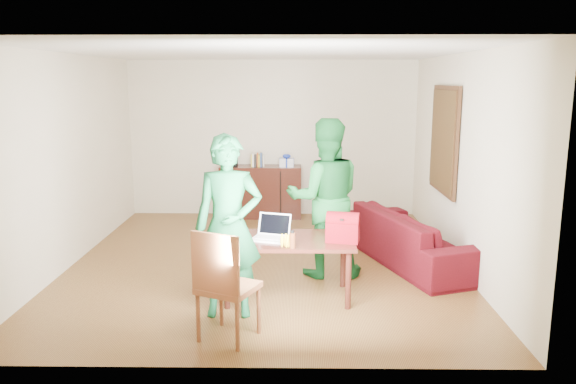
{
  "coord_description": "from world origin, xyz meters",
  "views": [
    {
      "loc": [
        0.41,
        -7.06,
        2.38
      ],
      "look_at": [
        0.32,
        -0.98,
        1.15
      ],
      "focal_mm": 35.0,
      "sensor_mm": 36.0,
      "label": 1
    }
  ],
  "objects_px": {
    "person_near": "(229,227)",
    "person_far": "(325,198)",
    "bottle": "(292,239)",
    "laptop": "(269,236)",
    "chair": "(228,307)",
    "sofa": "(413,237)",
    "red_bag": "(343,230)",
    "table": "(288,246)"
  },
  "relations": [
    {
      "from": "chair",
      "to": "bottle",
      "type": "distance_m",
      "value": 1.01
    },
    {
      "from": "laptop",
      "to": "sofa",
      "type": "relative_size",
      "value": 0.18
    },
    {
      "from": "chair",
      "to": "bottle",
      "type": "xyz_separation_m",
      "value": [
        0.59,
        0.68,
        0.45
      ]
    },
    {
      "from": "person_near",
      "to": "person_far",
      "type": "xyz_separation_m",
      "value": [
        1.02,
        1.22,
        0.04
      ]
    },
    {
      "from": "laptop",
      "to": "sofa",
      "type": "distance_m",
      "value": 2.27
    },
    {
      "from": "chair",
      "to": "red_bag",
      "type": "height_order",
      "value": "chair"
    },
    {
      "from": "bottle",
      "to": "red_bag",
      "type": "relative_size",
      "value": 0.53
    },
    {
      "from": "person_near",
      "to": "laptop",
      "type": "distance_m",
      "value": 0.6
    },
    {
      "from": "chair",
      "to": "red_bag",
      "type": "relative_size",
      "value": 3.08
    },
    {
      "from": "person_far",
      "to": "sofa",
      "type": "relative_size",
      "value": 0.83
    },
    {
      "from": "person_near",
      "to": "red_bag",
      "type": "height_order",
      "value": "person_near"
    },
    {
      "from": "table",
      "to": "chair",
      "type": "xyz_separation_m",
      "value": [
        -0.54,
        -1.02,
        -0.28
      ]
    },
    {
      "from": "red_bag",
      "to": "sofa",
      "type": "relative_size",
      "value": 0.15
    },
    {
      "from": "person_near",
      "to": "red_bag",
      "type": "bearing_deg",
      "value": 14.23
    },
    {
      "from": "person_near",
      "to": "sofa",
      "type": "distance_m",
      "value": 2.85
    },
    {
      "from": "chair",
      "to": "red_bag",
      "type": "bearing_deg",
      "value": 64.0
    },
    {
      "from": "red_bag",
      "to": "table",
      "type": "bearing_deg",
      "value": -177.89
    },
    {
      "from": "chair",
      "to": "red_bag",
      "type": "distance_m",
      "value": 1.53
    },
    {
      "from": "red_bag",
      "to": "sofa",
      "type": "distance_m",
      "value": 1.76
    },
    {
      "from": "person_near",
      "to": "bottle",
      "type": "height_order",
      "value": "person_near"
    },
    {
      "from": "table",
      "to": "red_bag",
      "type": "distance_m",
      "value": 0.63
    },
    {
      "from": "laptop",
      "to": "bottle",
      "type": "relative_size",
      "value": 2.35
    },
    {
      "from": "chair",
      "to": "bottle",
      "type": "height_order",
      "value": "chair"
    },
    {
      "from": "person_near",
      "to": "laptop",
      "type": "xyz_separation_m",
      "value": [
        0.39,
        0.41,
        -0.21
      ]
    },
    {
      "from": "table",
      "to": "person_near",
      "type": "height_order",
      "value": "person_near"
    },
    {
      "from": "bottle",
      "to": "sofa",
      "type": "bearing_deg",
      "value": 45.16
    },
    {
      "from": "table",
      "to": "person_near",
      "type": "xyz_separation_m",
      "value": [
        -0.59,
        -0.47,
        0.34
      ]
    },
    {
      "from": "laptop",
      "to": "bottle",
      "type": "distance_m",
      "value": 0.38
    },
    {
      "from": "person_near",
      "to": "laptop",
      "type": "relative_size",
      "value": 4.35
    },
    {
      "from": "chair",
      "to": "laptop",
      "type": "xyz_separation_m",
      "value": [
        0.34,
        0.97,
        0.41
      ]
    },
    {
      "from": "chair",
      "to": "person_near",
      "type": "distance_m",
      "value": 0.83
    },
    {
      "from": "chair",
      "to": "sofa",
      "type": "xyz_separation_m",
      "value": [
        2.17,
        2.26,
        0.03
      ]
    },
    {
      "from": "laptop",
      "to": "person_near",
      "type": "bearing_deg",
      "value": -116.42
    },
    {
      "from": "sofa",
      "to": "laptop",
      "type": "bearing_deg",
      "value": 106.0
    },
    {
      "from": "table",
      "to": "red_bag",
      "type": "height_order",
      "value": "red_bag"
    },
    {
      "from": "chair",
      "to": "person_near",
      "type": "bearing_deg",
      "value": 119.57
    },
    {
      "from": "table",
      "to": "sofa",
      "type": "relative_size",
      "value": 0.62
    },
    {
      "from": "bottle",
      "to": "red_bag",
      "type": "height_order",
      "value": "red_bag"
    },
    {
      "from": "person_near",
      "to": "person_far",
      "type": "relative_size",
      "value": 0.96
    },
    {
      "from": "table",
      "to": "sofa",
      "type": "xyz_separation_m",
      "value": [
        1.63,
        1.24,
        -0.25
      ]
    },
    {
      "from": "red_bag",
      "to": "person_far",
      "type": "bearing_deg",
      "value": 112.08
    },
    {
      "from": "person_near",
      "to": "laptop",
      "type": "height_order",
      "value": "person_near"
    }
  ]
}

